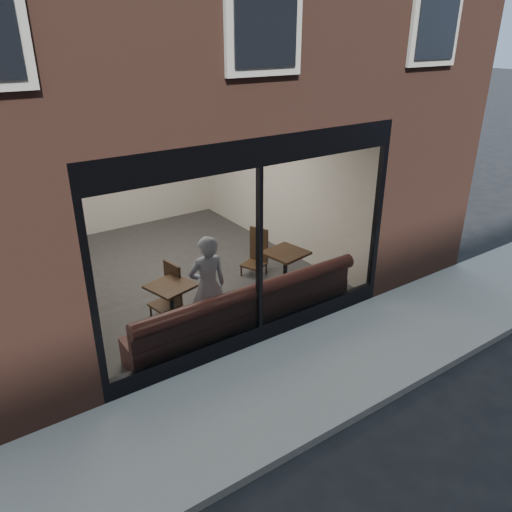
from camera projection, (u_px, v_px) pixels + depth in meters
ground at (352, 417)px, 6.32m from camera, size 120.00×120.00×0.00m
sidewalk_near at (302, 375)px, 7.06m from camera, size 40.00×2.00×0.01m
kerb_near at (355, 415)px, 6.26m from camera, size 40.00×0.10×0.12m
host_building_pier_right at (247, 145)px, 13.58m from camera, size 2.50×12.00×3.20m
host_building_backfill at (75, 143)px, 13.89m from camera, size 5.00×6.00×3.20m
cafe_floor at (175, 272)px, 10.05m from camera, size 6.00×6.00×0.00m
cafe_ceiling at (163, 110)px, 8.74m from camera, size 6.00×6.00×0.00m
cafe_wall_back at (113, 165)px, 11.64m from camera, size 5.00×0.00×5.00m
cafe_wall_left at (30, 223)px, 8.11m from camera, size 0.00×6.00×6.00m
cafe_wall_right at (275, 177)px, 10.69m from camera, size 0.00×6.00×6.00m
storefront_kick at (259, 333)px, 7.79m from camera, size 5.00×0.10×0.30m
storefront_header at (260, 151)px, 6.61m from camera, size 5.00×0.10×0.40m
storefront_mullion at (259, 251)px, 7.21m from camera, size 0.06×0.10×2.50m
storefront_glass at (261, 252)px, 7.19m from camera, size 4.80×0.00×4.80m
banquette at (245, 318)px, 8.06m from camera, size 4.00×0.55×0.45m
person at (208, 287)px, 7.73m from camera, size 0.66×0.48×1.68m
cafe_table_left at (171, 286)px, 7.96m from camera, size 0.79×0.79×0.04m
cafe_table_right at (286, 253)px, 9.14m from camera, size 0.80×0.80×0.04m
cafe_chair_left at (165, 305)px, 8.42m from camera, size 0.50×0.50×0.04m
cafe_chair_right at (254, 265)px, 9.85m from camera, size 0.53×0.53×0.04m
wall_poster at (38, 232)px, 7.90m from camera, size 0.02×0.65×0.87m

